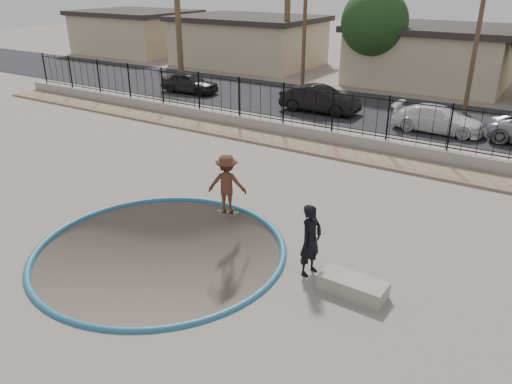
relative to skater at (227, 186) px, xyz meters
The scene contains 20 objects.
ground 10.29m from the skater, 91.30° to the left, with size 120.00×120.00×2.20m, color slate.
bowl_pit 3.07m from the skater, 94.50° to the right, with size 6.84×6.84×1.80m, color #463D35, non-canonical shape.
coping_ring 3.07m from the skater, 94.50° to the right, with size 7.04×7.04×0.20m, color #265E7E.
rock_strip 7.34m from the skater, 91.80° to the left, with size 42.00×1.60×0.11m, color #9E8567.
retaining_wall 8.41m from the skater, 91.57° to the left, with size 42.00×0.45×0.60m, color gray.
fence 8.41m from the skater, 91.57° to the left, with size 40.00×0.04×1.80m.
street 15.11m from the skater, 90.87° to the left, with size 90.00×8.00×0.04m, color black.
house_west_far 37.45m from the skater, 138.95° to the left, with size 10.60×8.60×3.90m.
house_west 28.94m from the skater, 121.78° to the left, with size 11.60×8.60×3.90m.
house_center 24.61m from the skater, 90.53° to the left, with size 10.60×8.60×3.90m.
utility_pole_left 18.57m from the skater, 110.03° to the left, with size 1.70×0.24×9.00m.
utility_pole_mid 17.95m from the skater, 77.55° to the left, with size 1.70×0.24×9.50m.
street_tree_left 21.58m from the skater, 98.71° to the left, with size 4.32×4.32×6.36m.
skater is the anchor object (origin of this frame).
skateboard 0.89m from the skater, 63.43° to the left, with size 0.75×0.44×0.06m.
videographer 4.14m from the skater, 24.26° to the right, with size 0.69×0.45×1.90m, color black.
concrete_ledge 5.47m from the skater, 21.10° to the right, with size 1.60×0.70×0.40m, color gray.
car_a 17.93m from the skater, 133.13° to the left, with size 1.53×3.81×1.30m, color black.
car_b 13.44m from the skater, 103.20° to the left, with size 1.52×4.36×1.44m, color black.
car_c 13.19m from the skater, 75.20° to the left, with size 1.74×4.28×1.24m, color white.
Camera 1 is at (8.69, -9.73, 7.04)m, focal length 35.00 mm.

